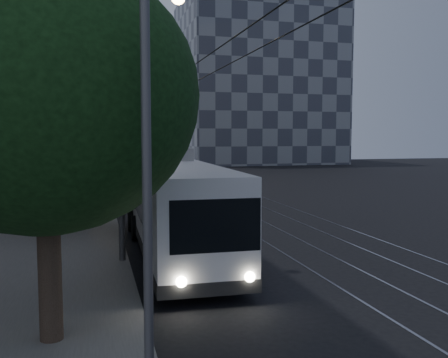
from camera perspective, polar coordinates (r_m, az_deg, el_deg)
ground at (r=18.52m, az=4.67°, el=-7.71°), size 120.00×120.00×0.00m
sidewalk at (r=37.28m, az=-16.92°, el=-1.37°), size 5.00×90.00×0.15m
tram_rails at (r=38.22m, az=-1.76°, el=-1.10°), size 4.52×90.00×0.02m
overhead_wires at (r=37.05m, az=-13.14°, el=3.94°), size 2.23×90.00×6.00m
building_distant_right at (r=76.35m, az=3.76°, el=10.95°), size 22.00×18.00×24.00m
trolleybus at (r=17.41m, az=-5.62°, el=-3.02°), size 2.76×12.04×5.63m
pickup_silver at (r=30.12m, az=-9.85°, el=-1.25°), size 4.03×6.43×1.66m
car_white_a at (r=31.29m, az=-10.61°, el=-1.15°), size 3.38×4.84×1.53m
car_white_b at (r=36.75m, az=-11.21°, el=-0.26°), size 3.97×5.68×1.53m
car_white_c at (r=43.85m, az=-10.34°, el=0.56°), size 2.99×4.76×1.48m
car_white_d at (r=50.49m, az=-11.64°, el=1.09°), size 2.94×4.52×1.43m
tree_0 at (r=9.92m, az=-19.84°, el=8.93°), size 5.75×5.75×7.40m
tree_1 at (r=23.05m, az=-16.01°, el=6.46°), size 5.33×5.33×7.15m
tree_2 at (r=25.88m, az=-16.95°, el=4.66°), size 4.12×4.12×5.89m
tree_3 at (r=36.16m, az=-16.33°, el=4.65°), size 3.98×3.98×5.79m
tree_4 at (r=44.17m, az=-15.41°, el=5.08°), size 4.40×4.40×6.27m
tree_5 at (r=54.90m, az=-15.30°, el=5.49°), size 4.80×4.80×6.88m
streetlamp_near at (r=15.86m, az=-10.41°, el=9.59°), size 2.17×0.44×8.79m
streetlamp_far at (r=41.76m, az=-13.32°, el=8.64°), size 2.73×0.44×11.46m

